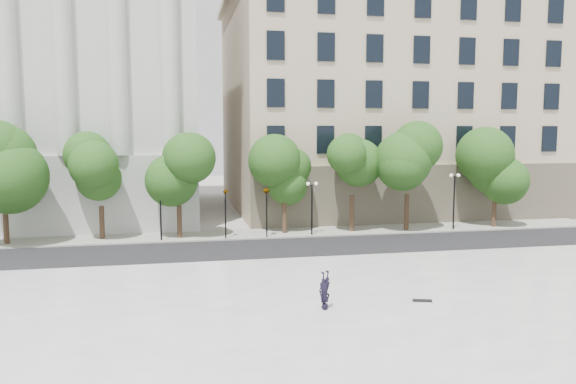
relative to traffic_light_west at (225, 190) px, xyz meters
name	(u,v)px	position (x,y,z in m)	size (l,w,h in m)	color
ground	(293,369)	(0.29, -22.30, -3.62)	(160.00, 160.00, 0.00)	#B7B4AD
plaza	(277,331)	(0.29, -19.30, -3.39)	(44.00, 22.00, 0.45)	white
street	(236,253)	(0.29, -4.30, -3.61)	(60.00, 8.00, 0.02)	black
far_sidewalk	(228,235)	(0.29, 1.70, -3.56)	(60.00, 4.00, 0.12)	#ABA99E
building_west	(26,75)	(-16.71, 16.27, 9.27)	(31.50, 27.65, 25.60)	#BBBBB6
building_east	(404,99)	(20.29, 16.61, 7.53)	(36.00, 26.15, 23.00)	#BDAB90
traffic_light_west	(225,190)	(0.00, 0.00, 0.00)	(0.89, 1.58, 4.13)	black
traffic_light_east	(267,187)	(2.97, 0.00, 0.16)	(0.86, 1.98, 4.28)	black
person_lying	(325,304)	(2.56, -17.84, -2.95)	(0.59, 0.38, 1.60)	black
skateboard	(422,301)	(6.99, -17.62, -3.12)	(0.83, 0.21, 0.08)	black
street_trees	(229,170)	(0.43, 1.21, 1.33)	(46.53, 4.97, 7.55)	#382619
lamp_posts	(238,199)	(0.96, 0.30, -0.67)	(35.53, 0.28, 4.53)	black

